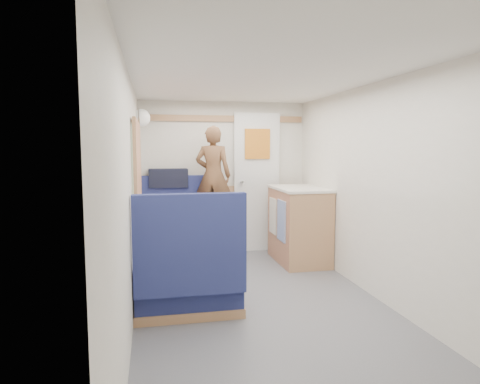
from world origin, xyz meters
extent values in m
plane|color=#515156|center=(0.00, 0.00, 0.00)|extent=(4.50, 4.50, 0.00)
plane|color=silver|center=(0.00, 0.00, 2.00)|extent=(4.50, 4.50, 0.00)
cube|color=silver|center=(0.00, 2.25, 1.00)|extent=(2.20, 0.02, 2.00)
cube|color=silver|center=(-1.10, 0.00, 1.00)|extent=(0.02, 4.50, 2.00)
cube|color=silver|center=(1.10, 0.00, 1.00)|extent=(0.02, 4.50, 2.00)
cube|color=#AC6E4E|center=(0.00, 2.23, 0.85)|extent=(2.15, 0.02, 0.08)
cube|color=#AC6E4E|center=(0.00, 2.23, 1.78)|extent=(2.15, 0.02, 0.08)
cube|color=#99A48B|center=(-1.08, 1.00, 1.25)|extent=(0.04, 1.30, 0.72)
cube|color=white|center=(0.45, 2.22, 0.93)|extent=(0.62, 0.04, 1.86)
cube|color=orange|center=(0.45, 2.19, 1.45)|extent=(0.34, 0.03, 0.40)
cylinder|color=silver|center=(0.23, 2.17, 0.95)|extent=(0.04, 0.10, 0.04)
cube|color=white|center=(-0.65, 1.00, 0.70)|extent=(0.62, 0.92, 0.04)
cylinder|color=silver|center=(-0.65, 1.00, 0.35)|extent=(0.08, 0.08, 0.66)
cylinder|color=silver|center=(-0.65, 1.00, 0.01)|extent=(0.36, 0.36, 0.03)
cube|color=navy|center=(-0.65, 1.80, 0.23)|extent=(0.88, 0.50, 0.45)
cube|color=navy|center=(-0.65, 2.08, 0.65)|extent=(0.88, 0.10, 0.80)
cube|color=#AC6E4E|center=(-0.65, 1.80, 0.04)|extent=(0.90, 0.52, 0.08)
cube|color=navy|center=(-0.65, 0.20, 0.23)|extent=(0.88, 0.50, 0.45)
cube|color=navy|center=(-0.65, -0.08, 0.65)|extent=(0.88, 0.10, 0.80)
cube|color=#AC6E4E|center=(-0.65, 0.20, 0.04)|extent=(0.90, 0.52, 0.08)
cube|color=#AC6E4E|center=(-0.65, 2.12, 0.88)|extent=(0.90, 0.14, 0.04)
sphere|color=white|center=(-1.04, 1.85, 1.75)|extent=(0.20, 0.20, 0.20)
cube|color=#AC6E4E|center=(0.82, 1.55, 0.45)|extent=(0.54, 0.90, 0.90)
cube|color=silver|center=(0.82, 1.55, 0.91)|extent=(0.56, 0.92, 0.03)
cube|color=#5972B2|center=(0.54, 1.37, 0.55)|extent=(0.01, 0.30, 0.48)
cube|color=silver|center=(0.54, 1.73, 0.55)|extent=(0.01, 0.28, 0.44)
imported|color=brown|center=(-0.19, 1.89, 1.06)|extent=(0.52, 0.43, 1.22)
cube|color=black|center=(-0.73, 2.12, 1.02)|extent=(0.49, 0.24, 0.23)
cube|color=white|center=(-0.48, 0.74, 0.73)|extent=(0.27, 0.34, 0.02)
sphere|color=#DC5609|center=(-0.50, 0.98, 0.77)|extent=(0.07, 0.07, 0.07)
cube|color=#E9D186|center=(-0.60, 0.81, 0.75)|extent=(0.10, 0.07, 0.03)
cylinder|color=white|center=(-0.76, 0.96, 0.72)|extent=(0.06, 0.06, 0.01)
cylinder|color=white|center=(-0.76, 0.96, 0.78)|extent=(0.01, 0.01, 0.10)
sphere|color=#4A070A|center=(-0.76, 0.96, 0.85)|extent=(0.08, 0.08, 0.08)
cylinder|color=white|center=(-0.88, 0.75, 0.77)|extent=(0.07, 0.07, 0.11)
cylinder|color=white|center=(-0.66, 1.31, 0.77)|extent=(0.06, 0.06, 0.10)
cylinder|color=white|center=(-0.60, 1.23, 0.78)|extent=(0.08, 0.08, 0.12)
cylinder|color=#8E4214|center=(-0.52, 1.02, 0.77)|extent=(0.07, 0.07, 0.11)
cylinder|color=black|center=(-0.60, 1.08, 0.77)|extent=(0.04, 0.04, 0.10)
cylinder|color=silver|center=(-0.75, 0.93, 0.76)|extent=(0.03, 0.03, 0.08)
cube|color=brown|center=(-0.43, 1.27, 0.77)|extent=(0.20, 0.29, 0.11)
camera|label=1|loc=(-0.93, -3.37, 1.41)|focal=32.00mm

